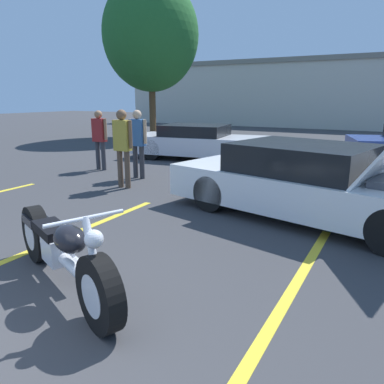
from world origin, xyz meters
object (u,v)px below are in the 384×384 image
parked_car_left_row (199,142)px  spectator_midground (123,142)px  show_car_hood_open (312,183)px  spectator_by_show_car (138,138)px  tree_background (151,35)px  motorcycle (62,252)px  spectator_near_motorcycle (99,135)px

parked_car_left_row → spectator_midground: spectator_midground is taller
show_car_hood_open → spectator_by_show_car: (-4.38, 1.13, 0.39)m
tree_background → spectator_midground: (5.64, -9.21, -3.77)m
motorcycle → parked_car_left_row: (-2.78, 8.23, 0.13)m
tree_background → parked_car_left_row: tree_background is taller
motorcycle → spectator_by_show_car: 5.55m
motorcycle → spectator_midground: bearing=144.2°
spectator_midground → tree_background: bearing=121.5°
tree_background → show_car_hood_open: (9.69, -9.37, -4.19)m
tree_background → motorcycle: size_ratio=3.13×
parked_car_left_row → spectator_by_show_car: 3.43m
show_car_hood_open → spectator_near_motorcycle: size_ratio=3.10×
tree_background → motorcycle: 15.93m
spectator_near_motorcycle → tree_background: bearing=115.4°
spectator_midground → parked_car_left_row: bearing=95.9°
show_car_hood_open → spectator_near_motorcycle: bearing=178.3°
tree_background → spectator_by_show_car: tree_background is taller
motorcycle → spectator_by_show_car: bearing=141.9°
show_car_hood_open → spectator_midground: (-4.06, 0.16, 0.42)m
spectator_near_motorcycle → spectator_by_show_car: size_ratio=0.97×
tree_background → parked_car_left_row: bearing=-43.1°
motorcycle → spectator_midground: spectator_midground is taller
tree_background → motorcycle: (7.97, -13.08, -4.38)m
motorcycle → spectator_midground: (-2.34, 3.87, 0.61)m
spectator_near_motorcycle → spectator_midground: (1.91, -1.35, 0.06)m
show_car_hood_open → spectator_midground: show_car_hood_open is taller
parked_car_left_row → spectator_near_motorcycle: bearing=-123.7°
parked_car_left_row → spectator_by_show_car: bearing=-95.7°
show_car_hood_open → parked_car_left_row: (-4.50, 4.52, -0.05)m
tree_background → spectator_midground: bearing=-58.5°
tree_background → spectator_near_motorcycle: (3.73, -7.86, -3.84)m
show_car_hood_open → motorcycle: bearing=-102.4°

